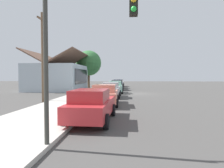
% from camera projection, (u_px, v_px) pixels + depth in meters
% --- Properties ---
extents(ground_plane, '(120.00, 120.00, 0.00)m').
position_uv_depth(ground_plane, '(136.00, 94.00, 25.06)').
color(ground_plane, '#4C4947').
extents(sidewalk_curb, '(60.00, 4.20, 0.16)m').
position_uv_depth(sidewalk_curb, '(92.00, 93.00, 25.47)').
color(sidewalk_curb, beige).
rests_on(sidewalk_curb, ground).
extents(car_cherry, '(4.67, 2.09, 1.59)m').
position_uv_depth(car_cherry, '(92.00, 105.00, 9.64)').
color(car_cherry, red).
rests_on(car_cherry, ground).
extents(car_coral, '(4.67, 2.13, 1.59)m').
position_uv_depth(car_coral, '(105.00, 94.00, 15.18)').
color(car_coral, '#EA8C75').
rests_on(car_coral, ground).
extents(car_silver, '(4.52, 1.95, 1.59)m').
position_uv_depth(car_silver, '(111.00, 90.00, 20.66)').
color(car_silver, silver).
rests_on(car_silver, ground).
extents(car_seafoam, '(4.58, 2.18, 1.59)m').
position_uv_depth(car_seafoam, '(115.00, 87.00, 25.89)').
color(car_seafoam, '#9ED1BC').
rests_on(car_seafoam, ground).
extents(car_charcoal, '(4.41, 2.02, 1.59)m').
position_uv_depth(car_charcoal, '(117.00, 85.00, 31.69)').
color(car_charcoal, '#2D3035').
rests_on(car_charcoal, ground).
extents(car_navy, '(4.78, 1.96, 1.59)m').
position_uv_depth(car_navy, '(118.00, 84.00, 36.88)').
color(car_navy, navy).
rests_on(car_navy, ground).
extents(car_ivory, '(4.56, 2.07, 1.59)m').
position_uv_depth(car_ivory, '(119.00, 83.00, 42.70)').
color(car_ivory, silver).
rests_on(car_ivory, ground).
extents(storefront_building, '(10.66, 7.74, 6.06)m').
position_uv_depth(storefront_building, '(58.00, 77.00, 31.48)').
color(storefront_building, '#ADBCC6').
rests_on(storefront_building, ground).
extents(shade_tree, '(4.80, 4.80, 7.10)m').
position_uv_depth(shade_tree, '(89.00, 63.00, 37.88)').
color(shade_tree, brown).
rests_on(shade_tree, ground).
extents(traffic_light_main, '(0.37, 2.79, 5.20)m').
position_uv_depth(traffic_light_main, '(81.00, 33.00, 5.81)').
color(traffic_light_main, '#383833').
rests_on(traffic_light_main, ground).
extents(utility_pole_wooden, '(1.80, 0.24, 7.50)m').
position_uv_depth(utility_pole_wooden, '(43.00, 56.00, 16.63)').
color(utility_pole_wooden, brown).
rests_on(utility_pole_wooden, ground).
extents(fire_hydrant_red, '(0.22, 0.22, 0.71)m').
position_uv_depth(fire_hydrant_red, '(107.00, 87.00, 30.22)').
color(fire_hydrant_red, red).
rests_on(fire_hydrant_red, sidewalk_curb).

